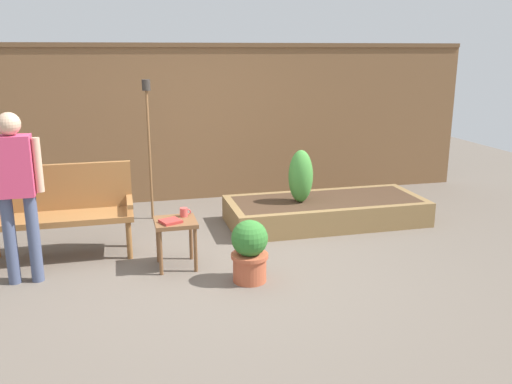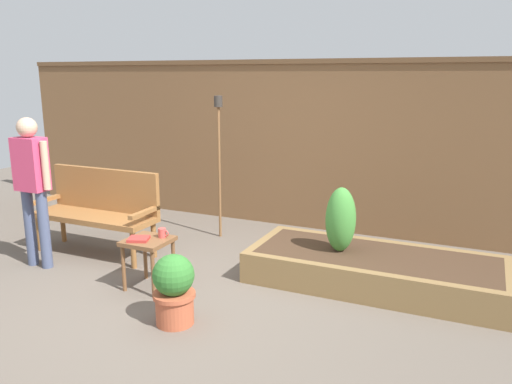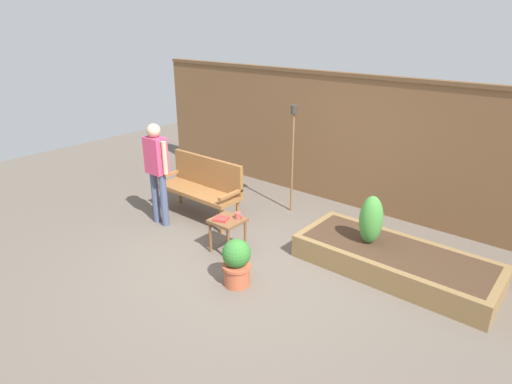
% 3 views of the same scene
% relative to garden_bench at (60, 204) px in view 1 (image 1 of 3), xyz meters
% --- Properties ---
extents(ground_plane, '(14.00, 14.00, 0.00)m').
position_rel_garden_bench_xyz_m(ground_plane, '(1.50, -0.72, -0.54)').
color(ground_plane, '#60564C').
extents(fence_back, '(8.40, 0.14, 2.16)m').
position_rel_garden_bench_xyz_m(fence_back, '(1.50, 1.88, 0.55)').
color(fence_back, brown).
rests_on(fence_back, ground_plane).
extents(garden_bench, '(1.44, 0.48, 0.94)m').
position_rel_garden_bench_xyz_m(garden_bench, '(0.00, 0.00, 0.00)').
color(garden_bench, '#936033').
rests_on(garden_bench, ground_plane).
extents(side_table, '(0.40, 0.40, 0.48)m').
position_rel_garden_bench_xyz_m(side_table, '(1.10, -0.61, -0.15)').
color(side_table, brown).
rests_on(side_table, ground_plane).
extents(cup_on_table, '(0.11, 0.08, 0.09)m').
position_rel_garden_bench_xyz_m(cup_on_table, '(1.20, -0.51, -0.02)').
color(cup_on_table, '#CC4C47').
rests_on(cup_on_table, side_table).
extents(book_on_table, '(0.23, 0.22, 0.03)m').
position_rel_garden_bench_xyz_m(book_on_table, '(1.05, -0.68, -0.05)').
color(book_on_table, '#B2332D').
rests_on(book_on_table, side_table).
extents(potted_boxwood, '(0.34, 0.34, 0.59)m').
position_rel_garden_bench_xyz_m(potted_boxwood, '(1.72, -1.12, -0.24)').
color(potted_boxwood, '#B75638').
rests_on(potted_boxwood, ground_plane).
extents(raised_planter_bed, '(2.40, 1.00, 0.30)m').
position_rel_garden_bench_xyz_m(raised_planter_bed, '(3.03, 0.34, -0.39)').
color(raised_planter_bed, olive).
rests_on(raised_planter_bed, ground_plane).
extents(shrub_near_bench, '(0.29, 0.29, 0.63)m').
position_rel_garden_bench_xyz_m(shrub_near_bench, '(2.69, 0.30, 0.07)').
color(shrub_near_bench, brown).
rests_on(shrub_near_bench, raised_planter_bed).
extents(tiki_torch, '(0.10, 0.10, 1.73)m').
position_rel_garden_bench_xyz_m(tiki_torch, '(0.97, 1.04, 0.64)').
color(tiki_torch, brown).
rests_on(tiki_torch, ground_plane).
extents(person_by_bench, '(0.47, 0.20, 1.56)m').
position_rel_garden_bench_xyz_m(person_by_bench, '(-0.28, -0.63, 0.39)').
color(person_by_bench, '#475170').
rests_on(person_by_bench, ground_plane).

